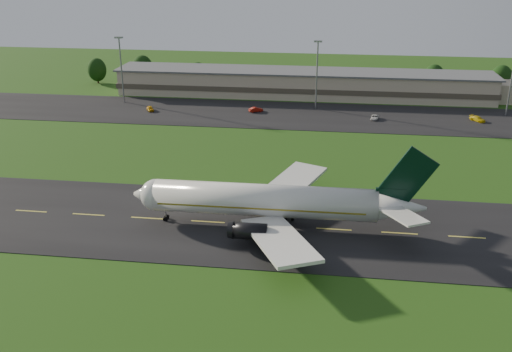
# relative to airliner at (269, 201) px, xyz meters

# --- Properties ---
(ground) EXTENTS (360.00, 360.00, 0.00)m
(ground) POSITION_rel_airliner_xyz_m (0.16, -0.01, -4.66)
(ground) COLOR #1D4210
(ground) RESTS_ON ground
(taxiway) EXTENTS (220.00, 30.00, 0.10)m
(taxiway) POSITION_rel_airliner_xyz_m (0.16, -0.01, -4.61)
(taxiway) COLOR black
(taxiway) RESTS_ON ground
(apron) EXTENTS (260.00, 30.00, 0.10)m
(apron) POSITION_rel_airliner_xyz_m (0.16, 71.99, -4.61)
(apron) COLOR black
(apron) RESTS_ON ground
(airliner) EXTENTS (51.24, 42.18, 15.57)m
(airliner) POSITION_rel_airliner_xyz_m (0.00, 0.00, 0.00)
(airliner) COLOR silver
(airliner) RESTS_ON ground
(terminal) EXTENTS (145.00, 16.00, 8.40)m
(terminal) POSITION_rel_airliner_xyz_m (6.57, 96.18, -0.67)
(terminal) COLOR tan
(terminal) RESTS_ON ground
(light_mast_west) EXTENTS (2.40, 1.20, 20.35)m
(light_mast_west) POSITION_rel_airliner_xyz_m (-54.84, 79.99, 8.08)
(light_mast_west) COLOR gray
(light_mast_west) RESTS_ON ground
(light_mast_centre) EXTENTS (2.40, 1.20, 20.35)m
(light_mast_centre) POSITION_rel_airliner_xyz_m (5.16, 79.99, 8.08)
(light_mast_centre) COLOR gray
(light_mast_centre) RESTS_ON ground
(tree_line) EXTENTS (194.41, 8.54, 10.14)m
(tree_line) POSITION_rel_airliner_xyz_m (34.41, 106.59, 0.48)
(tree_line) COLOR black
(tree_line) RESTS_ON ground
(service_vehicle_a) EXTENTS (3.33, 4.31, 1.37)m
(service_vehicle_a) POSITION_rel_airliner_xyz_m (-43.51, 70.91, -3.88)
(service_vehicle_a) COLOR #D79A0C
(service_vehicle_a) RESTS_ON apron
(service_vehicle_b) EXTENTS (4.37, 3.24, 1.38)m
(service_vehicle_b) POSITION_rel_airliner_xyz_m (-12.17, 73.94, -3.87)
(service_vehicle_b) COLOR maroon
(service_vehicle_b) RESTS_ON apron
(service_vehicle_c) EXTENTS (2.57, 4.53, 1.19)m
(service_vehicle_c) POSITION_rel_airliner_xyz_m (22.16, 70.36, -3.96)
(service_vehicle_c) COLOR beige
(service_vehicle_c) RESTS_ON apron
(service_vehicle_d) EXTENTS (4.41, 4.96, 1.38)m
(service_vehicle_d) POSITION_rel_airliner_xyz_m (50.53, 72.23, -3.87)
(service_vehicle_d) COLOR gold
(service_vehicle_d) RESTS_ON apron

